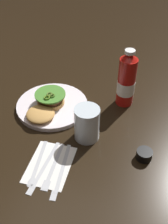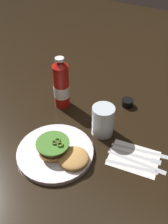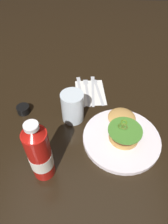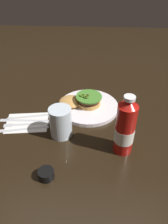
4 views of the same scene
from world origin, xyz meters
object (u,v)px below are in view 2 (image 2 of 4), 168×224
at_px(dinner_plate, 55,152).
at_px(spoon_utensil, 139,168).
at_px(condiment_cup, 127,103).
at_px(napkin, 134,158).
at_px(steak_knife, 140,163).
at_px(ketchup_bottle, 61,85).
at_px(butter_knife, 144,151).
at_px(burger_sandwich, 61,151).
at_px(water_glass, 103,121).
at_px(fork_utensil, 140,156).

height_order(dinner_plate, spoon_utensil, dinner_plate).
xyz_separation_m(condiment_cup, napkin, (0.14, -0.27, -0.01)).
bearing_deg(condiment_cup, steak_knife, -59.32).
height_order(ketchup_bottle, butter_knife, ketchup_bottle).
xyz_separation_m(dinner_plate, steak_knife, (0.28, 0.11, -0.00)).
relative_size(spoon_utensil, butter_knife, 0.86).
xyz_separation_m(ketchup_bottle, napkin, (0.39, -0.13, -0.10)).
bearing_deg(burger_sandwich, ketchup_bottle, 122.56).
height_order(burger_sandwich, spoon_utensil, burger_sandwich).
bearing_deg(water_glass, fork_utensil, -15.01).
relative_size(dinner_plate, spoon_utensil, 1.52).
bearing_deg(burger_sandwich, napkin, 29.34).
bearing_deg(steak_knife, fork_utensil, 112.65).
height_order(ketchup_bottle, spoon_utensil, ketchup_bottle).
bearing_deg(ketchup_bottle, napkin, -18.55).
height_order(ketchup_bottle, water_glass, ketchup_bottle).
height_order(burger_sandwich, water_glass, water_glass).
height_order(condiment_cup, napkin, condiment_cup).
bearing_deg(napkin, condiment_cup, 117.20).
bearing_deg(butter_knife, fork_utensil, -98.18).
xyz_separation_m(condiment_cup, steak_knife, (0.17, -0.28, -0.01)).
xyz_separation_m(steak_knife, butter_knife, (-0.01, 0.06, 0.00)).
height_order(ketchup_bottle, steak_knife, ketchup_bottle).
bearing_deg(ketchup_bottle, spoon_utensil, -21.08).
relative_size(burger_sandwich, spoon_utensil, 1.08).
height_order(condiment_cup, steak_knife, condiment_cup).
relative_size(water_glass, fork_utensil, 0.66).
bearing_deg(water_glass, spoon_utensil, -26.41).
distance_m(spoon_utensil, fork_utensil, 0.05).
height_order(dinner_plate, water_glass, water_glass).
bearing_deg(water_glass, butter_knife, -5.75).
relative_size(napkin, fork_utensil, 0.93).
distance_m(dinner_plate, fork_utensil, 0.31).
xyz_separation_m(burger_sandwich, napkin, (0.23, 0.13, -0.04)).
height_order(water_glass, butter_knife, water_glass).
height_order(napkin, steak_knife, steak_knife).
distance_m(burger_sandwich, water_glass, 0.20).
xyz_separation_m(dinner_plate, napkin, (0.26, 0.12, -0.01)).
distance_m(burger_sandwich, spoon_utensil, 0.28).
relative_size(spoon_utensil, fork_utensil, 0.97).
bearing_deg(fork_utensil, spoon_utensil, -71.23).
distance_m(dinner_plate, steak_knife, 0.30).
xyz_separation_m(ketchup_bottle, butter_knife, (0.41, -0.09, -0.10)).
height_order(water_glass, spoon_utensil, water_glass).
height_order(dinner_plate, steak_knife, dinner_plate).
bearing_deg(butter_knife, steak_knife, -82.56).
bearing_deg(butter_knife, burger_sandwich, -145.23).
xyz_separation_m(water_glass, spoon_utensil, (0.19, -0.10, -0.06)).
distance_m(dinner_plate, napkin, 0.28).
height_order(burger_sandwich, fork_utensil, burger_sandwich).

